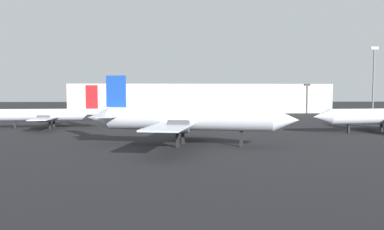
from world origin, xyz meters
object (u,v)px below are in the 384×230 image
(airplane_distant, at_px, (384,116))
(airplane_far_left, at_px, (48,115))
(light_mast_right, at_px, (374,78))
(airplane_on_taxiway, at_px, (186,119))

(airplane_distant, distance_m, airplane_far_left, 67.88)
(light_mast_right, bearing_deg, airplane_on_taxiway, -135.90)
(airplane_distant, bearing_deg, airplane_far_left, -15.74)
(airplane_distant, distance_m, light_mast_right, 50.12)
(light_mast_right, bearing_deg, airplane_far_left, -160.07)
(airplane_on_taxiway, distance_m, light_mast_right, 85.56)
(airplane_far_left, height_order, light_mast_right, light_mast_right)
(airplane_on_taxiway, distance_m, airplane_distant, 41.42)
(airplane_distant, xyz_separation_m, light_mast_right, (22.75, 43.70, 9.20))
(airplane_far_left, bearing_deg, light_mast_right, -164.08)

